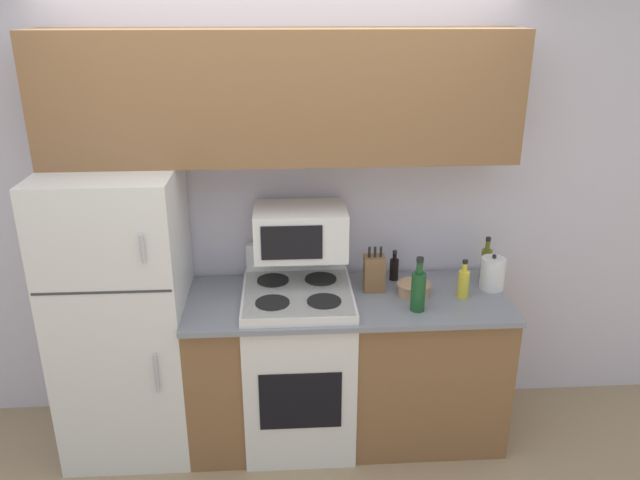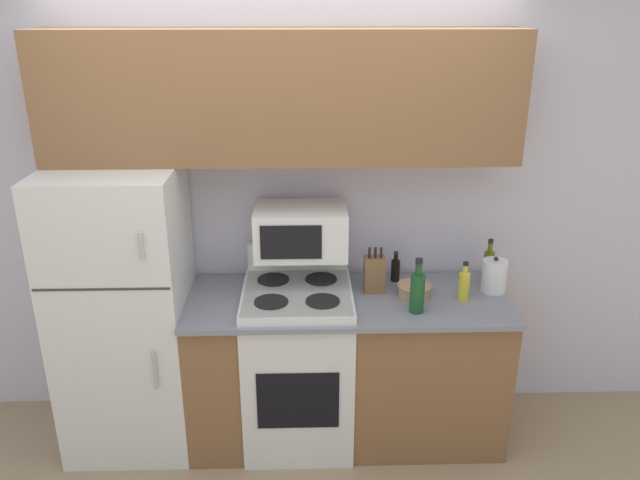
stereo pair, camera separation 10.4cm
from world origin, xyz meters
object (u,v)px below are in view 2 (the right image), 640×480
object	(u,v)px
refrigerator	(125,312)
microwave	(301,231)
bottle_olive_oil	(488,265)
stove	(298,362)
bottle_cooking_spray	(464,285)
bowl	(414,290)
bottle_wine_green	(417,291)
knife_block	(374,274)
kettle	(494,276)
bottle_soy_sauce	(395,269)

from	to	relation	value
refrigerator	microwave	world-z (taller)	refrigerator
microwave	bottle_olive_oil	size ratio (longest dim) A/B	1.93
stove	bottle_cooking_spray	distance (m)	1.03
refrigerator	stove	world-z (taller)	refrigerator
bottle_cooking_spray	bowl	bearing A→B (deg)	169.31
stove	bowl	xyz separation A→B (m)	(0.65, 0.01, 0.44)
refrigerator	bottle_wine_green	size ratio (longest dim) A/B	5.42
bottle_cooking_spray	bottle_wine_green	world-z (taller)	bottle_wine_green
stove	microwave	size ratio (longest dim) A/B	2.19
refrigerator	knife_block	distance (m)	1.39
stove	kettle	distance (m)	1.21
refrigerator	bottle_olive_oil	xyz separation A→B (m)	(2.05, 0.18, 0.18)
stove	bottle_olive_oil	distance (m)	1.23
refrigerator	kettle	distance (m)	2.06
bowl	bottle_wine_green	size ratio (longest dim) A/B	0.63
microwave	refrigerator	bearing A→B (deg)	-173.28
bowl	stove	bearing A→B (deg)	-178.82
knife_block	bottle_soy_sauce	xyz separation A→B (m)	(0.14, 0.13, -0.03)
stove	bottle_olive_oil	xyz separation A→B (m)	(1.10, 0.19, 0.51)
microwave	knife_block	size ratio (longest dim) A/B	1.89
microwave	kettle	distance (m)	1.11
bowl	bottle_soy_sauce	distance (m)	0.22
knife_block	microwave	bearing A→B (deg)	173.23
stove	bottle_cooking_spray	size ratio (longest dim) A/B	5.00
microwave	knife_block	xyz separation A→B (m)	(0.41, -0.05, -0.24)
stove	bottle_soy_sauce	world-z (taller)	stove
bottle_wine_green	kettle	xyz separation A→B (m)	(0.47, 0.24, -0.03)
bottle_olive_oil	bottle_soy_sauce	distance (m)	0.54
microwave	bottle_cooking_spray	world-z (taller)	microwave
bottle_olive_oil	kettle	bearing A→B (deg)	-91.02
microwave	bottle_olive_oil	world-z (taller)	microwave
bottle_soy_sauce	bottle_wine_green	bearing A→B (deg)	-81.67
stove	kettle	world-z (taller)	same
bottle_cooking_spray	bottle_olive_oil	distance (m)	0.30
bottle_soy_sauce	refrigerator	bearing A→B (deg)	-172.47
stove	microwave	distance (m)	0.76
microwave	knife_block	distance (m)	0.48
knife_block	bottle_olive_oil	world-z (taller)	knife_block
bottle_soy_sauce	bottle_olive_oil	bearing A→B (deg)	-2.61
stove	bottle_soy_sauce	bearing A→B (deg)	21.02
bottle_soy_sauce	kettle	distance (m)	0.55
bottle_soy_sauce	kettle	size ratio (longest dim) A/B	0.86
knife_block	bottle_soy_sauce	world-z (taller)	knife_block
refrigerator	bottle_olive_oil	bearing A→B (deg)	4.91
bottle_wine_green	bottle_soy_sauce	distance (m)	0.40
refrigerator	bottle_soy_sauce	size ratio (longest dim) A/B	9.03
refrigerator	bottle_soy_sauce	bearing A→B (deg)	7.53
knife_block	bottle_cooking_spray	world-z (taller)	knife_block
knife_block	bottle_soy_sauce	bearing A→B (deg)	44.34
knife_block	bowl	bearing A→B (deg)	-18.21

